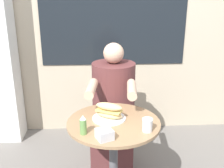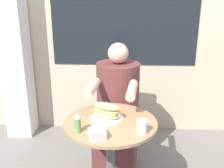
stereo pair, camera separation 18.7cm
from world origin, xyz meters
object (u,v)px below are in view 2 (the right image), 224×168
(seated_diner, at_px, (117,119))
(condiment_bottle, at_px, (77,123))
(cafe_table, at_px, (111,148))
(drink_cup, at_px, (142,127))
(sandwich_on_plate, at_px, (107,112))
(diner_chair, at_px, (120,102))

(seated_diner, height_order, condiment_bottle, seated_diner)
(cafe_table, bearing_deg, drink_cup, -35.38)
(cafe_table, height_order, sandwich_on_plate, sandwich_on_plate)
(drink_cup, distance_m, condiment_bottle, 0.39)
(cafe_table, xyz_separation_m, diner_chair, (0.04, 0.86, -0.01))
(seated_diner, bearing_deg, condiment_bottle, 77.63)
(seated_diner, distance_m, drink_cup, 0.73)
(condiment_bottle, bearing_deg, sandwich_on_plate, 50.35)
(diner_chair, relative_size, drink_cup, 10.41)
(sandwich_on_plate, bearing_deg, diner_chair, 85.01)
(seated_diner, xyz_separation_m, drink_cup, (0.17, -0.65, 0.27))
(seated_diner, xyz_separation_m, condiment_bottle, (-0.22, -0.67, 0.29))
(diner_chair, bearing_deg, seated_diner, 93.83)
(diner_chair, bearing_deg, sandwich_on_plate, 91.09)
(diner_chair, height_order, seated_diner, seated_diner)
(cafe_table, relative_size, condiment_bottle, 5.93)
(cafe_table, xyz_separation_m, condiment_bottle, (-0.19, -0.16, 0.27))
(seated_diner, relative_size, drink_cup, 14.02)
(diner_chair, xyz_separation_m, seated_diner, (-0.01, -0.35, -0.02))
(sandwich_on_plate, distance_m, condiment_bottle, 0.26)
(diner_chair, distance_m, drink_cup, 1.05)
(cafe_table, distance_m, drink_cup, 0.35)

